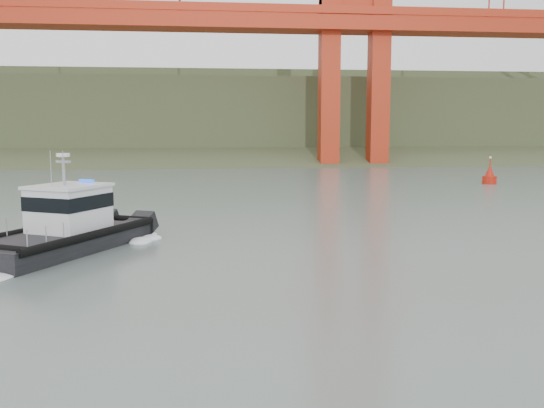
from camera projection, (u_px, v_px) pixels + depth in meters
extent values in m
plane|color=#55645F|center=(259.00, 309.00, 20.74)|extent=(400.00, 400.00, 0.00)
cube|color=#394628|center=(213.00, 161.00, 111.43)|extent=(500.00, 44.72, 16.25)
cube|color=#394628|center=(211.00, 128.00, 138.27)|extent=(500.00, 70.00, 18.00)
cube|color=#394628|center=(209.00, 109.00, 162.29)|extent=(500.00, 60.00, 16.00)
cube|color=#A92A14|center=(213.00, 22.00, 91.90)|extent=(260.00, 6.00, 2.20)
cube|color=black|center=(44.00, 241.00, 30.93)|extent=(5.98, 9.79, 1.14)
cube|color=black|center=(85.00, 245.00, 30.00)|extent=(5.98, 9.79, 1.14)
cube|color=black|center=(57.00, 235.00, 29.97)|extent=(7.58, 9.74, 0.24)
cube|color=silver|center=(69.00, 209.00, 30.70)|extent=(4.11, 4.35, 2.18)
cube|color=black|center=(69.00, 201.00, 30.65)|extent=(4.19, 4.43, 0.71)
cube|color=silver|center=(68.00, 186.00, 30.55)|extent=(4.37, 4.61, 0.15)
cylinder|color=#92969A|center=(64.00, 171.00, 30.19)|extent=(0.15, 0.15, 1.71)
cylinder|color=white|center=(63.00, 155.00, 30.09)|extent=(0.66, 0.66, 0.17)
cylinder|color=#AB190B|center=(489.00, 181.00, 66.63)|extent=(1.54, 1.54, 1.02)
cone|color=#AB190B|center=(490.00, 171.00, 66.50)|extent=(1.19, 1.19, 1.54)
cylinder|color=#AB190B|center=(490.00, 162.00, 66.37)|extent=(0.14, 0.14, 0.85)
sphere|color=#E5D87F|center=(490.00, 157.00, 66.30)|extent=(0.26, 0.26, 0.26)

